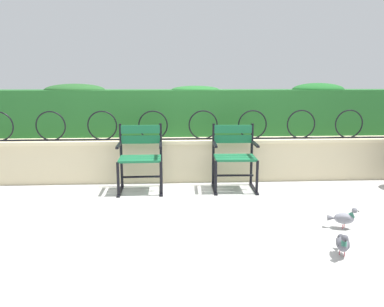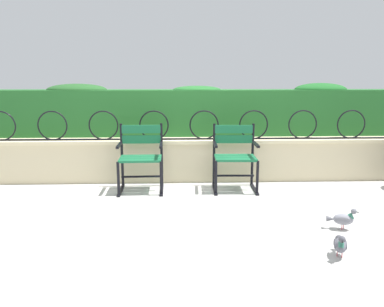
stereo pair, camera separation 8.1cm
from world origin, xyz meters
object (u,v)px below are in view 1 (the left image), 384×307
park_chair_right (234,155)px  pigeon_far_side (344,218)px  park_chair_left (140,156)px  pigeon_near_chairs (343,243)px

park_chair_right → pigeon_far_side: bearing=-59.8°
park_chair_left → park_chair_right: (1.25, 0.00, -0.00)m
park_chair_right → pigeon_near_chairs: (0.58, -2.03, -0.35)m
park_chair_left → pigeon_near_chairs: (1.83, -2.03, -0.35)m
park_chair_right → pigeon_near_chairs: bearing=-74.1°
pigeon_near_chairs → park_chair_left: bearing=132.0°
park_chair_left → pigeon_near_chairs: 2.75m
pigeon_near_chairs → pigeon_far_side: (0.27, 0.57, 0.00)m
park_chair_left → pigeon_far_side: size_ratio=3.04×
park_chair_left → park_chair_right: bearing=0.1°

